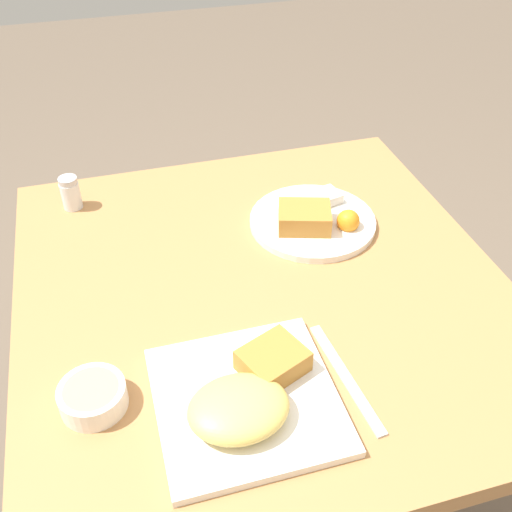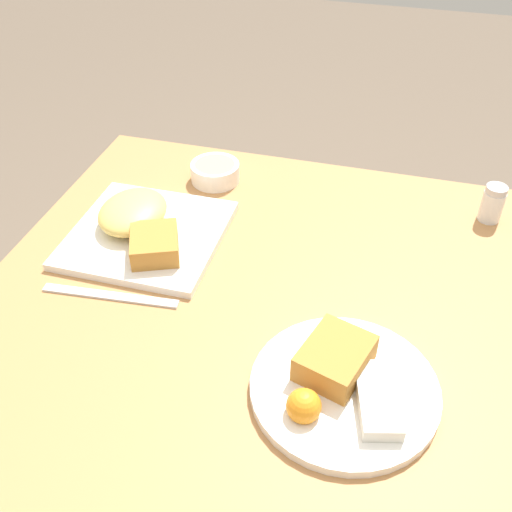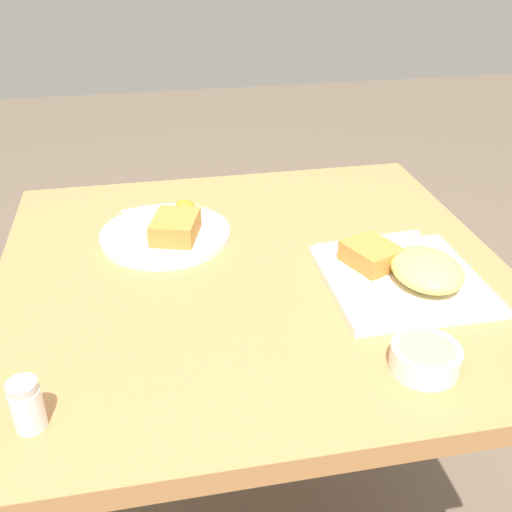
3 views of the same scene
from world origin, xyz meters
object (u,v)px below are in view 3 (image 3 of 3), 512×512
(salt_shaker, at_px, (27,408))
(butter_knife, at_px, (368,240))
(plate_square_near, at_px, (407,273))
(plate_oval_far, at_px, (167,230))
(sauce_ramekin, at_px, (425,358))

(salt_shaker, bearing_deg, butter_knife, -57.09)
(plate_square_near, height_order, plate_oval_far, plate_square_near)
(sauce_ramekin, height_order, butter_knife, sauce_ramekin)
(salt_shaker, relative_size, butter_knife, 0.32)
(plate_square_near, xyz_separation_m, salt_shaker, (-0.21, 0.57, 0.01))
(salt_shaker, bearing_deg, plate_oval_far, -23.34)
(plate_square_near, height_order, sauce_ramekin, plate_square_near)
(sauce_ramekin, bearing_deg, butter_knife, -8.15)
(plate_square_near, relative_size, butter_knife, 1.17)
(plate_oval_far, bearing_deg, plate_square_near, -121.79)
(plate_square_near, distance_m, plate_oval_far, 0.45)
(sauce_ramekin, distance_m, butter_knife, 0.36)
(plate_oval_far, height_order, butter_knife, plate_oval_far)
(plate_square_near, distance_m, sauce_ramekin, 0.21)
(plate_oval_far, bearing_deg, salt_shaker, 156.66)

